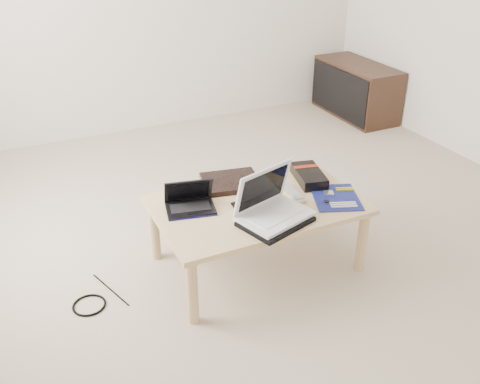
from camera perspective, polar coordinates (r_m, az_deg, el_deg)
name	(u,v)px	position (r m, az deg, el deg)	size (l,w,h in m)	color
ground	(261,228)	(3.42, 2.23, -3.83)	(4.00, 4.00, 0.00)	#B9AB96
coffee_table	(257,210)	(2.92, 1.83, -1.98)	(1.10, 0.70, 0.40)	#D2B47E
media_cabinet	(355,90)	(5.32, 12.21, 10.61)	(0.41, 0.90, 0.50)	#3C2518
book	(231,182)	(3.07, -0.99, 1.09)	(0.36, 0.32, 0.03)	black
netbook	(190,203)	(2.83, -5.37, -1.13)	(0.29, 0.24, 0.17)	black
tablet	(258,206)	(2.85, 1.93, -1.51)	(0.24, 0.18, 0.01)	black
remote	(293,193)	(2.98, 5.66, -0.09)	(0.07, 0.24, 0.02)	#B9B9BD
neoprene_sleeve	(276,222)	(2.71, 3.81, -3.17)	(0.34, 0.25, 0.02)	black
white_laptop	(271,206)	(2.72, 3.35, -1.50)	(0.41, 0.35, 0.25)	white
motherboard	(336,197)	(2.98, 10.21, -0.57)	(0.34, 0.37, 0.01)	#0D1354
gpu_box	(309,176)	(3.13, 7.36, 1.73)	(0.21, 0.31, 0.06)	black
cable_coil	(241,206)	(2.85, 0.12, -1.46)	(0.09, 0.09, 0.01)	black
floor_cable_coil	(89,305)	(2.91, -15.79, -11.54)	(0.17, 0.17, 0.01)	black
floor_cable_trail	(111,290)	(2.99, -13.63, -10.08)	(0.01, 0.01, 0.35)	black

